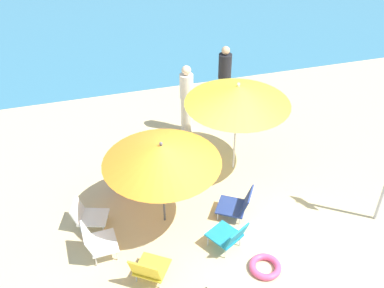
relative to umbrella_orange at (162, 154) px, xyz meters
The scene contains 12 objects.
ground_plane 1.78m from the umbrella_orange, 23.12° to the right, with size 40.00×40.00×0.00m, color #D3BC8C.
umbrella_orange is the anchor object (origin of this frame).
umbrella_yellow 2.11m from the umbrella_orange, 32.57° to the left, with size 2.07×2.07×2.03m.
beach_chair_a 1.89m from the umbrella_orange, 169.62° to the left, with size 0.70×0.62×0.52m.
beach_chair_b 1.82m from the umbrella_orange, 158.47° to the right, with size 0.56×0.58×0.63m.
beach_chair_c 1.80m from the umbrella_orange, 47.62° to the right, with size 0.70×0.75×0.62m.
beach_chair_d 1.85m from the umbrella_orange, 113.18° to the right, with size 0.74×0.76×0.63m.
beach_chair_e 1.84m from the umbrella_orange, 11.73° to the right, with size 0.79×0.76×0.63m.
person_a 4.40m from the umbrella_orange, 56.36° to the left, with size 0.32×0.32×1.64m.
person_b 3.07m from the umbrella_orange, 66.75° to the left, with size 0.31×0.31×1.69m.
person_c 1.62m from the umbrella_orange, 116.07° to the left, with size 0.55×0.45×0.92m.
swim_ring 2.53m from the umbrella_orange, 49.38° to the right, with size 0.54×0.54×0.11m, color #E54C7F.
Camera 1 is at (-1.97, -5.50, 6.03)m, focal length 42.00 mm.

